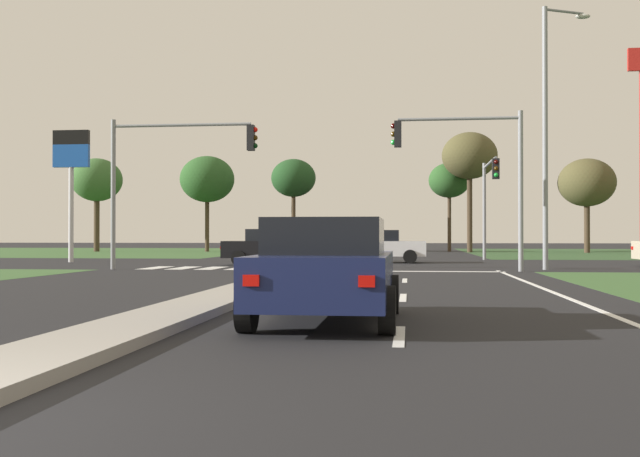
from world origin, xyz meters
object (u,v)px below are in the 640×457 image
traffic_signal_near_left (166,164)px  treeline_fourth (470,157)px  car_silver_sixth (340,241)px  treeline_third (293,179)px  traffic_signal_near_right (473,161)px  treeline_near (97,181)px  treeline_fifth (449,181)px  treeline_second (207,179)px  car_white_near (381,246)px  fuel_price_totem (71,166)px  treeline_seventh (587,183)px  street_lamp_second (549,124)px  car_navy_fifth (327,269)px  car_black_fourth (275,247)px  pedestrian_at_median (346,236)px  traffic_signal_far_right (489,189)px  car_red_second (326,243)px

traffic_signal_near_left → treeline_fourth: 34.99m
car_silver_sixth → treeline_third: bearing=56.8°
traffic_signal_near_right → treeline_fourth: size_ratio=0.62×
treeline_near → treeline_fifth: bearing=6.0°
treeline_second → treeline_fourth: 21.06m
treeline_second → treeline_third: (7.18, -0.45, -0.02)m
car_white_near → fuel_price_totem: (-15.00, -1.02, 3.91)m
car_white_near → treeline_seventh: treeline_seventh is taller
car_white_near → car_silver_sixth: (-4.59, 28.45, 0.02)m
street_lamp_second → treeline_seventh: (8.12, 29.76, -0.22)m
car_navy_fifth → treeline_fifth: treeline_fifth is taller
car_black_fourth → treeline_fifth: 31.12m
treeline_fifth → car_white_near: bearing=-100.0°
car_navy_fifth → traffic_signal_near_right: traffic_signal_near_right is taller
pedestrian_at_median → treeline_third: treeline_third is taller
fuel_price_totem → car_silver_sixth: bearing=70.6°
traffic_signal_far_right → treeline_near: bearing=145.4°
car_silver_sixth → treeline_second: bearing=23.4°
fuel_price_totem → treeline_second: (-0.01, 24.96, 1.17)m
car_black_fourth → treeline_near: treeline_near is taller
treeline_third → traffic_signal_near_left: bearing=-90.0°
car_red_second → traffic_signal_far_right: size_ratio=0.78×
pedestrian_at_median → fuel_price_totem: (-12.41, -11.76, 3.42)m
car_black_fourth → street_lamp_second: (11.07, -3.17, 4.70)m
traffic_signal_far_right → treeline_fifth: size_ratio=0.80×
car_black_fourth → traffic_signal_far_right: traffic_signal_far_right is taller
car_black_fourth → car_silver_sixth: 31.99m
car_silver_sixth → treeline_fifth: (9.14, -2.63, 4.92)m
treeline_second → treeline_fifth: (19.56, 1.88, -0.14)m
treeline_third → treeline_seventh: treeline_third is taller
traffic_signal_far_right → treeline_third: size_ratio=0.77×
treeline_second → treeline_third: size_ratio=1.05×
car_red_second → car_navy_fifth: bearing=96.3°
traffic_signal_near_left → street_lamp_second: street_lamp_second is taller
car_white_near → treeline_fourth: treeline_fourth is taller
car_red_second → treeline_fourth: bearing=-148.8°
car_red_second → car_navy_fifth: (4.68, -42.21, -0.01)m
treeline_second → car_silver_sixth: bearing=23.4°
car_navy_fifth → treeline_second: 51.47m
traffic_signal_near_right → treeline_near: bearing=131.4°
car_white_near → treeline_fifth: 26.68m
treeline_second → treeline_fifth: treeline_second is taller
street_lamp_second → treeline_third: street_lamp_second is taller
car_black_fourth → street_lamp_second: size_ratio=0.45×
car_white_near → treeline_near: 33.44m
fuel_price_totem → treeline_third: 25.56m
treeline_near → treeline_fifth: 28.62m
car_black_fourth → traffic_signal_near_right: (8.12, -4.80, 3.17)m
car_silver_sixth → traffic_signal_far_right: (9.88, -25.80, 2.82)m
car_red_second → treeline_seventh: 20.60m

